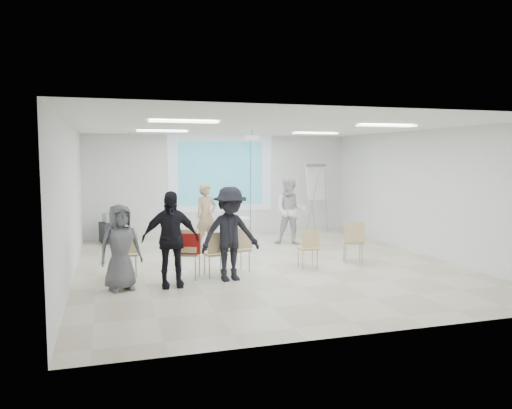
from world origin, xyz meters
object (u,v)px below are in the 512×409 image
object	(u,v)px
chair_center	(240,246)
audience_outer	(120,242)
laptop	(215,252)
chair_far_left	(127,251)
audience_mid	(230,228)
audience_left	(170,232)
player_left	(206,212)
player_right	(291,207)
chair_right_inner	(309,245)
chair_left_inner	(216,250)
flipchart_easel	(317,183)
av_cart	(111,229)
pedestal_table	(238,230)
chair_left_mid	(187,250)
chair_right_far	(354,239)

from	to	relation	value
chair_center	audience_outer	xyz separation A→B (m)	(-2.37, -0.70, 0.32)
audience_outer	laptop	bearing A→B (deg)	-0.08
chair_far_left	audience_mid	xyz separation A→B (m)	(1.88, -0.84, 0.49)
chair_center	audience_left	size ratio (longest dim) A/B	0.46
chair_far_left	audience_left	world-z (taller)	audience_left
chair_far_left	laptop	size ratio (longest dim) A/B	2.69
player_left	chair_center	size ratio (longest dim) A/B	2.05
player_right	chair_right_inner	world-z (taller)	player_right
audience_left	player_right	bearing A→B (deg)	42.16
chair_left_inner	chair_right_inner	size ratio (longest dim) A/B	1.07
chair_left_inner	chair_center	xyz separation A→B (m)	(0.54, 0.24, 0.01)
laptop	flipchart_easel	distance (m)	6.06
flipchart_easel	av_cart	bearing A→B (deg)	160.23
audience_left	flipchart_easel	distance (m)	7.06
chair_center	flipchart_easel	size ratio (longest dim) A/B	0.43
chair_far_left	chair_right_inner	bearing A→B (deg)	-3.63
flipchart_easel	av_cart	distance (m)	6.13
chair_right_inner	audience_outer	bearing A→B (deg)	-166.75
pedestal_table	flipchart_easel	distance (m)	3.32
pedestal_table	laptop	xyz separation A→B (m)	(-1.27, -2.99, 0.05)
chair_right_inner	audience_mid	world-z (taller)	audience_mid
chair_far_left	flipchart_easel	xyz separation A→B (m)	(5.76, 3.96, 1.05)
chair_left_mid	av_cart	bearing A→B (deg)	128.34
chair_far_left	chair_left_inner	size ratio (longest dim) A/B	0.99
chair_left_mid	audience_mid	world-z (taller)	audience_mid
chair_center	audience_mid	world-z (taller)	audience_mid
flipchart_easel	chair_left_mid	bearing A→B (deg)	-154.05
audience_outer	av_cart	distance (m)	5.12
player_left	player_right	world-z (taller)	player_right
laptop	chair_far_left	bearing A→B (deg)	-18.41
player_left	chair_center	world-z (taller)	player_left
chair_left_inner	laptop	bearing A→B (deg)	88.88
audience_mid	av_cart	distance (m)	5.46
player_left	audience_mid	bearing A→B (deg)	-114.31
player_right	laptop	world-z (taller)	player_right
chair_left_mid	chair_right_far	bearing A→B (deg)	27.70
flipchart_easel	audience_mid	bearing A→B (deg)	-146.90
chair_center	audience_left	bearing A→B (deg)	-168.65
chair_right_inner	chair_far_left	bearing A→B (deg)	179.11
audience_mid	chair_right_inner	bearing A→B (deg)	7.69
chair_far_left	chair_center	xyz separation A→B (m)	(2.22, -0.25, 0.02)
chair_center	chair_right_far	xyz separation A→B (m)	(2.63, 0.08, 0.02)
chair_far_left	player_right	bearing A→B (deg)	31.19
player_right	audience_left	size ratio (longest dim) A/B	1.00
chair_left_inner	av_cart	bearing A→B (deg)	107.29
chair_far_left	chair_right_far	xyz separation A→B (m)	(4.85, -0.16, 0.03)
chair_left_inner	audience_outer	distance (m)	1.91
flipchart_easel	av_cart	size ratio (longest dim) A/B	2.59
chair_far_left	flipchart_easel	bearing A→B (deg)	36.01
chair_left_inner	player_left	bearing A→B (deg)	76.93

